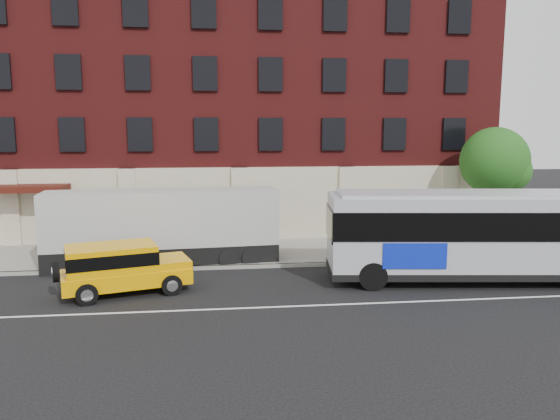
{
  "coord_description": "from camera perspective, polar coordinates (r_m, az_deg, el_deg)",
  "views": [
    {
      "loc": [
        -1.21,
        -17.89,
        6.32
      ],
      "look_at": [
        1.52,
        5.5,
        2.72
      ],
      "focal_mm": 34.75,
      "sensor_mm": 36.0,
      "label": 1
    }
  ],
  "objects": [
    {
      "name": "ground",
      "position": [
        19.01,
        -2.66,
        -10.74
      ],
      "size": [
        120.0,
        120.0,
        0.0
      ],
      "primitive_type": "plane",
      "color": "black",
      "rests_on": "ground"
    },
    {
      "name": "street_tree",
      "position": [
        31.16,
        21.7,
        4.55
      ],
      "size": [
        3.6,
        3.6,
        6.2
      ],
      "color": "#39281C",
      "rests_on": "sidewalk"
    },
    {
      "name": "shipping_container",
      "position": [
        25.49,
        -12.19,
        -1.9
      ],
      "size": [
        10.6,
        2.96,
        3.49
      ],
      "color": "black",
      "rests_on": "ground"
    },
    {
      "name": "sidewalk",
      "position": [
        27.63,
        -3.98,
        -4.4
      ],
      "size": [
        60.0,
        6.0,
        0.15
      ],
      "primitive_type": "cube",
      "color": "gray",
      "rests_on": "ground"
    },
    {
      "name": "building",
      "position": [
        34.86,
        -4.75,
        10.73
      ],
      "size": [
        30.0,
        12.1,
        15.0
      ],
      "color": "#581514",
      "rests_on": "sidewalk"
    },
    {
      "name": "kerb",
      "position": [
        24.72,
        -3.64,
        -5.96
      ],
      "size": [
        60.0,
        0.25,
        0.15
      ],
      "primitive_type": "cube",
      "color": "gray",
      "rests_on": "ground"
    },
    {
      "name": "yellow_suv",
      "position": [
        21.65,
        -16.49,
        -5.63
      ],
      "size": [
        5.16,
        3.21,
        1.92
      ],
      "color": "#FFAC00",
      "rests_on": "ground"
    },
    {
      "name": "lane_line",
      "position": [
        19.48,
        -2.77,
        -10.24
      ],
      "size": [
        60.0,
        0.12,
        0.01
      ],
      "primitive_type": "cube",
      "color": "silver",
      "rests_on": "ground"
    },
    {
      "name": "city_bus",
      "position": [
        23.91,
        21.67,
        -2.21
      ],
      "size": [
        13.84,
        4.45,
        3.73
      ],
      "color": "#A8A9B3",
      "rests_on": "ground"
    },
    {
      "name": "sign_pole",
      "position": [
        25.59,
        -23.1,
        -2.99
      ],
      "size": [
        0.3,
        0.2,
        2.5
      ],
      "color": "slate",
      "rests_on": "ground"
    }
  ]
}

